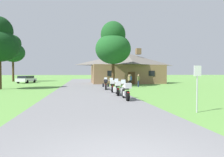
{
  "coord_description": "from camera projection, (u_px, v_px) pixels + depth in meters",
  "views": [
    {
      "loc": [
        -0.66,
        -2.76,
        1.77
      ],
      "look_at": [
        2.73,
        16.34,
        1.26
      ],
      "focal_mm": 28.67,
      "sensor_mm": 36.0,
      "label": 1
    }
  ],
  "objects": [
    {
      "name": "parked_white_suv_far_left",
      "position": [
        26.0,
        79.0,
        34.43
      ],
      "size": [
        2.77,
        4.88,
        1.4
      ],
      "rotation": [
        0.0,
        0.0,
        -0.21
      ],
      "color": "silver",
      "rests_on": "ground"
    },
    {
      "name": "motorcycle_blue_second_in_row",
      "position": [
        117.0,
        88.0,
        14.28
      ],
      "size": [
        0.87,
        2.08,
        1.3
      ],
      "rotation": [
        0.0,
        0.0,
        -0.12
      ],
      "color": "black",
      "rests_on": "asphalt_driveway"
    },
    {
      "name": "metal_signpost_roadside",
      "position": [
        197.0,
        83.0,
        8.11
      ],
      "size": [
        0.36,
        0.06,
        2.14
      ],
      "color": "#9EA0A5",
      "rests_on": "ground"
    },
    {
      "name": "stone_lodge",
      "position": [
        127.0,
        68.0,
        33.26
      ],
      "size": [
        13.5,
        7.13,
        6.53
      ],
      "color": "brown",
      "rests_on": "ground"
    },
    {
      "name": "asphalt_driveway",
      "position": [
        86.0,
        89.0,
        20.59
      ],
      "size": [
        6.4,
        80.0,
        0.06
      ],
      "primitive_type": "cube",
      "color": "slate",
      "rests_on": "ground"
    },
    {
      "name": "tree_by_lodge_front",
      "position": [
        113.0,
        45.0,
        25.65
      ],
      "size": [
        5.08,
        5.08,
        9.27
      ],
      "color": "#422D19",
      "rests_on": "ground"
    },
    {
      "name": "motorcycle_yellow_third_in_row",
      "position": [
        112.0,
        86.0,
        16.95
      ],
      "size": [
        0.7,
        2.08,
        1.3
      ],
      "rotation": [
        0.0,
        0.0,
        -0.11
      ],
      "color": "black",
      "rests_on": "asphalt_driveway"
    },
    {
      "name": "ground_plane",
      "position": [
        86.0,
        88.0,
        22.56
      ],
      "size": [
        500.0,
        500.0,
        0.0
      ],
      "primitive_type": "plane",
      "color": "#56893D"
    },
    {
      "name": "tree_left_far",
      "position": [
        13.0,
        50.0,
        40.56
      ],
      "size": [
        5.11,
        5.11,
        10.6
      ],
      "color": "#422D19",
      "rests_on": "ground"
    },
    {
      "name": "bystander_tan_shirt_beside_signpost",
      "position": [
        129.0,
        80.0,
        24.03
      ],
      "size": [
        0.39,
        0.46,
        1.67
      ],
      "rotation": [
        0.0,
        0.0,
        4.06
      ],
      "color": "black",
      "rests_on": "ground"
    },
    {
      "name": "motorcycle_white_farthest_in_row",
      "position": [
        106.0,
        84.0,
        19.51
      ],
      "size": [
        0.89,
        2.08,
        1.3
      ],
      "rotation": [
        0.0,
        0.0,
        -0.13
      ],
      "color": "black",
      "rests_on": "asphalt_driveway"
    },
    {
      "name": "bystander_blue_shirt_near_lodge",
      "position": [
        130.0,
        80.0,
        25.39
      ],
      "size": [
        0.42,
        0.41,
        1.69
      ],
      "rotation": [
        0.0,
        0.0,
        3.9
      ],
      "color": "black",
      "rests_on": "ground"
    },
    {
      "name": "motorcycle_white_nearest_to_camera",
      "position": [
        126.0,
        91.0,
        11.79
      ],
      "size": [
        0.66,
        2.08,
        1.3
      ],
      "rotation": [
        0.0,
        0.0,
        -0.05
      ],
      "color": "black",
      "rests_on": "asphalt_driveway"
    },
    {
      "name": "bystander_olive_shirt_by_tree",
      "position": [
        138.0,
        80.0,
        23.97
      ],
      "size": [
        0.37,
        0.48,
        1.67
      ],
      "rotation": [
        0.0,
        0.0,
        4.17
      ],
      "color": "navy",
      "rests_on": "ground"
    }
  ]
}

